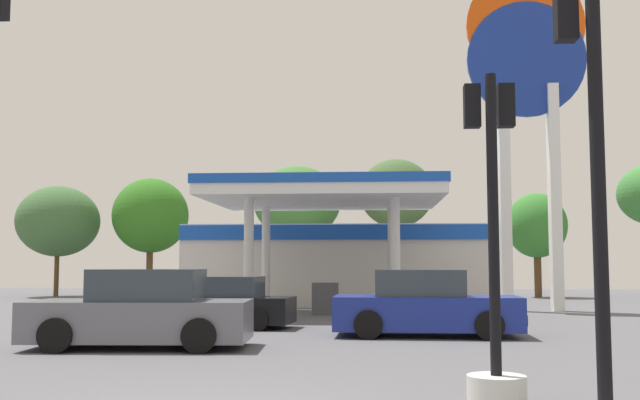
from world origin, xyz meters
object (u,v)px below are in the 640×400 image
object	(u,v)px
car_0	(425,306)
tree_0	(58,221)
tree_2	(297,203)
tree_3	(396,194)
car_2	(222,305)
tree_4	(537,226)
station_pole_sign	(527,87)
car_1	(141,312)
traffic_signal_0	(599,307)
traffic_signal_1	(494,293)
tree_1	(151,216)

from	to	relation	value
car_0	tree_0	xyz separation A→B (m)	(-18.41, 20.81, 3.35)
tree_2	tree_3	bearing A→B (deg)	-12.29
car_2	tree_4	distance (m)	23.79
tree_0	tree_2	distance (m)	13.14
station_pole_sign	car_0	distance (m)	13.55
station_pole_sign	car_1	size ratio (longest dim) A/B	2.83
car_1	tree_2	xyz separation A→B (m)	(0.81, 23.95, 4.29)
car_0	tree_4	distance (m)	23.14
tree_3	traffic_signal_0	bearing A→B (deg)	-88.25
station_pole_sign	traffic_signal_1	size ratio (longest dim) A/B	3.14
tree_2	tree_3	xyz separation A→B (m)	(5.26, -1.15, 0.33)
car_1	traffic_signal_0	size ratio (longest dim) A/B	1.01
car_0	traffic_signal_0	distance (m)	11.08
car_1	traffic_signal_1	distance (m)	8.60
traffic_signal_1	tree_1	xyz separation A→B (m)	(-13.58, 29.66, 2.99)
traffic_signal_0	tree_0	world-z (taller)	tree_0
car_0	car_2	world-z (taller)	car_0
tree_1	tree_3	xyz separation A→B (m)	(13.26, -1.15, 0.99)
traffic_signal_1	car_0	bearing A→B (deg)	91.79
traffic_signal_0	tree_2	xyz separation A→B (m)	(-6.20, 31.96, 3.69)
car_1	tree_4	size ratio (longest dim) A/B	0.85
car_0	car_2	distance (m)	5.76
car_0	tree_1	size ratio (longest dim) A/B	0.71
traffic_signal_0	tree_4	bearing A→B (deg)	78.68
car_1	tree_4	xyz separation A→B (m)	(13.56, 24.72, 3.04)
car_2	tree_2	size ratio (longest dim) A/B	0.58
car_0	tree_0	distance (m)	27.99
car_0	tree_3	bearing A→B (deg)	90.15
car_2	traffic_signal_1	size ratio (longest dim) A/B	0.96
car_1	tree_2	world-z (taller)	tree_2
station_pole_sign	car_0	bearing A→B (deg)	-114.95
car_2	tree_0	size ratio (longest dim) A/B	0.68
car_2	tree_0	xyz separation A→B (m)	(-12.99, 18.87, 3.44)
car_0	car_1	size ratio (longest dim) A/B	0.97
car_1	tree_0	xyz separation A→B (m)	(-12.30, 23.83, 3.34)
car_2	tree_3	xyz separation A→B (m)	(5.37, 17.84, 4.72)
station_pole_sign	tree_1	bearing A→B (deg)	148.81
traffic_signal_0	tree_1	bearing A→B (deg)	113.96
tree_0	tree_3	xyz separation A→B (m)	(18.36, -1.03, 1.28)
traffic_signal_1	tree_3	bearing A→B (deg)	90.65
tree_3	traffic_signal_1	bearing A→B (deg)	-89.35
car_1	tree_0	world-z (taller)	tree_0
car_0	station_pole_sign	bearing A→B (deg)	65.05
tree_2	car_2	bearing A→B (deg)	-90.35
car_2	tree_1	distance (m)	20.90
station_pole_sign	tree_0	bearing A→B (deg)	155.00
traffic_signal_1	tree_0	distance (m)	35.06
tree_1	car_1	bearing A→B (deg)	-73.28
tree_4	tree_2	bearing A→B (deg)	-176.54
tree_2	tree_4	xyz separation A→B (m)	(12.75, 0.77, -1.25)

